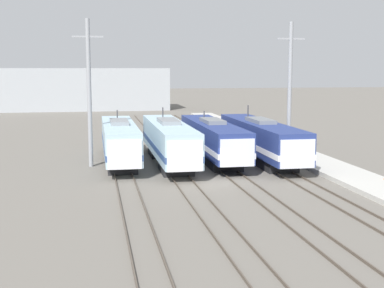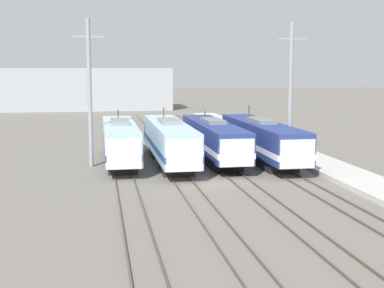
% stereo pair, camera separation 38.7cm
% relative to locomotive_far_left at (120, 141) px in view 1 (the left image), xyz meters
% --- Properties ---
extents(ground_plane, '(400.00, 400.00, 0.00)m').
position_rel_locomotive_far_left_xyz_m(ground_plane, '(6.64, -9.38, -2.07)').
color(ground_plane, '#666059').
extents(rail_pair_far_left, '(1.51, 120.00, 0.15)m').
position_rel_locomotive_far_left_xyz_m(rail_pair_far_left, '(0.00, -9.38, -2.00)').
color(rail_pair_far_left, '#4C4238').
rests_on(rail_pair_far_left, ground_plane).
extents(rail_pair_center_left, '(1.51, 120.00, 0.15)m').
position_rel_locomotive_far_left_xyz_m(rail_pair_center_left, '(4.43, -9.38, -2.00)').
color(rail_pair_center_left, '#4C4238').
rests_on(rail_pair_center_left, ground_plane).
extents(rail_pair_center_right, '(1.51, 120.00, 0.15)m').
position_rel_locomotive_far_left_xyz_m(rail_pair_center_right, '(8.85, -9.38, -2.00)').
color(rail_pair_center_right, '#4C4238').
rests_on(rail_pair_center_right, ground_plane).
extents(rail_pair_far_right, '(1.51, 120.00, 0.15)m').
position_rel_locomotive_far_left_xyz_m(rail_pair_far_right, '(13.28, -9.38, -2.00)').
color(rail_pair_far_right, '#4C4238').
rests_on(rail_pair_far_right, ground_plane).
extents(locomotive_far_left, '(2.95, 16.97, 4.64)m').
position_rel_locomotive_far_left_xyz_m(locomotive_far_left, '(0.00, 0.00, 0.00)').
color(locomotive_far_left, '#232326').
rests_on(locomotive_far_left, ground_plane).
extents(locomotive_center_left, '(3.04, 18.20, 4.91)m').
position_rel_locomotive_far_left_xyz_m(locomotive_center_left, '(4.43, -1.09, 0.04)').
color(locomotive_center_left, '#232326').
rests_on(locomotive_center_left, ground_plane).
extents(locomotive_center_right, '(3.10, 18.23, 4.38)m').
position_rel_locomotive_far_left_xyz_m(locomotive_center_right, '(8.85, 0.22, -0.04)').
color(locomotive_center_right, black).
rests_on(locomotive_center_right, ground_plane).
extents(locomotive_far_right, '(3.12, 19.25, 4.98)m').
position_rel_locomotive_far_left_xyz_m(locomotive_far_right, '(13.28, -0.82, -0.01)').
color(locomotive_far_right, black).
rests_on(locomotive_far_right, ground_plane).
extents(catenary_tower_left, '(2.68, 0.38, 12.98)m').
position_rel_locomotive_far_left_xyz_m(catenary_tower_left, '(-2.62, -0.93, 4.59)').
color(catenary_tower_left, gray).
rests_on(catenary_tower_left, ground_plane).
extents(catenary_tower_right, '(2.68, 0.38, 12.98)m').
position_rel_locomotive_far_left_xyz_m(catenary_tower_right, '(15.91, -0.93, 4.59)').
color(catenary_tower_right, gray).
rests_on(catenary_tower_right, ground_plane).
extents(platform, '(4.00, 120.00, 0.38)m').
position_rel_locomotive_far_left_xyz_m(platform, '(17.76, -9.38, -1.88)').
color(platform, '#B7B5AD').
rests_on(platform, ground_plane).
extents(depot_building, '(38.31, 13.44, 8.84)m').
position_rel_locomotive_far_left_xyz_m(depot_building, '(-5.67, 69.14, 2.35)').
color(depot_building, '#9EA3A8').
rests_on(depot_building, ground_plane).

